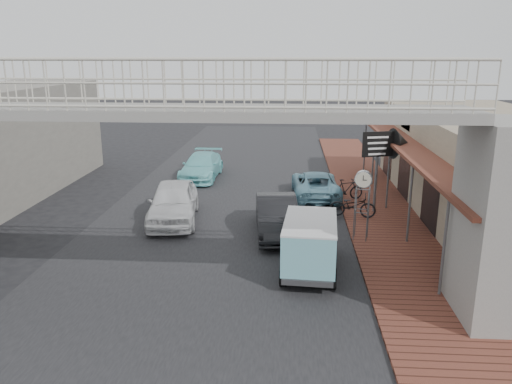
# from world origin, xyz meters

# --- Properties ---
(ground) EXTENTS (120.00, 120.00, 0.00)m
(ground) POSITION_xyz_m (0.00, 0.00, 0.00)
(ground) COLOR black
(ground) RESTS_ON ground
(road_strip) EXTENTS (10.00, 60.00, 0.01)m
(road_strip) POSITION_xyz_m (0.00, 0.00, 0.01)
(road_strip) COLOR black
(road_strip) RESTS_ON ground
(sidewalk) EXTENTS (3.00, 40.00, 0.10)m
(sidewalk) POSITION_xyz_m (6.50, 3.00, 0.05)
(sidewalk) COLOR brown
(sidewalk) RESTS_ON ground
(shophouse_row) EXTENTS (7.20, 18.00, 4.00)m
(shophouse_row) POSITION_xyz_m (10.97, 4.00, 2.01)
(shophouse_row) COLOR gray
(shophouse_row) RESTS_ON ground
(footbridge) EXTENTS (16.40, 2.40, 6.34)m
(footbridge) POSITION_xyz_m (0.00, -4.00, 3.18)
(footbridge) COLOR gray
(footbridge) RESTS_ON ground
(white_hatchback) EXTENTS (2.44, 4.79, 1.56)m
(white_hatchback) POSITION_xyz_m (-1.85, 2.97, 0.78)
(white_hatchback) COLOR silver
(white_hatchback) RESTS_ON ground
(dark_sedan) EXTENTS (1.86, 4.31, 1.38)m
(dark_sedan) POSITION_xyz_m (2.31, 1.75, 0.69)
(dark_sedan) COLOR black
(dark_sedan) RESTS_ON ground
(angkot_curb) EXTENTS (2.24, 4.51, 1.23)m
(angkot_curb) POSITION_xyz_m (3.95, 6.75, 0.62)
(angkot_curb) COLOR #659CB0
(angkot_curb) RESTS_ON ground
(angkot_far) EXTENTS (1.95, 4.54, 1.30)m
(angkot_far) POSITION_xyz_m (-1.97, 10.06, 0.65)
(angkot_far) COLOR #80DADE
(angkot_far) RESTS_ON ground
(angkot_van) EXTENTS (1.82, 3.57, 1.70)m
(angkot_van) POSITION_xyz_m (3.41, -1.49, 1.08)
(angkot_van) COLOR black
(angkot_van) RESTS_ON ground
(motorcycle_near) EXTENTS (1.91, 0.90, 0.96)m
(motorcycle_near) POSITION_xyz_m (5.30, 3.64, 0.58)
(motorcycle_near) COLOR black
(motorcycle_near) RESTS_ON sidewalk
(motorcycle_far) EXTENTS (1.67, 0.95, 0.97)m
(motorcycle_far) POSITION_xyz_m (5.30, 6.07, 0.58)
(motorcycle_far) COLOR black
(motorcycle_far) RESTS_ON sidewalk
(street_clock) EXTENTS (0.64, 0.57, 2.49)m
(street_clock) POSITION_xyz_m (5.30, 1.16, 2.16)
(street_clock) COLOR #59595B
(street_clock) RESTS_ON sidewalk
(arrow_sign) EXTENTS (2.09, 1.39, 3.47)m
(arrow_sign) POSITION_xyz_m (7.13, 4.65, 2.90)
(arrow_sign) COLOR #59595B
(arrow_sign) RESTS_ON sidewalk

